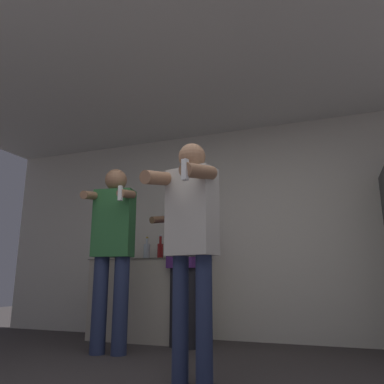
{
  "coord_description": "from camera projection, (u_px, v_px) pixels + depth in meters",
  "views": [
    {
      "loc": [
        0.95,
        -1.81,
        0.69
      ],
      "look_at": [
        0.01,
        0.72,
        1.32
      ],
      "focal_mm": 35.0,
      "sensor_mm": 36.0,
      "label": 1
    }
  ],
  "objects": [
    {
      "name": "bottle_short_whiskey",
      "position": [
        160.0,
        250.0,
        4.56
      ],
      "size": [
        0.07,
        0.07,
        0.3
      ],
      "color": "maroon",
      "rests_on": "counter"
    },
    {
      "name": "counter",
      "position": [
        150.0,
        299.0,
        4.42
      ],
      "size": [
        1.38,
        0.62,
        0.92
      ],
      "color": "#BCB29E",
      "rests_on": "ground_plane"
    },
    {
      "name": "bottle_amber_bourbon",
      "position": [
        147.0,
        251.0,
        4.62
      ],
      "size": [
        0.08,
        0.08,
        0.28
      ],
      "color": "silver",
      "rests_on": "counter"
    },
    {
      "name": "wall_back",
      "position": [
        247.0,
        229.0,
        4.52
      ],
      "size": [
        7.0,
        0.06,
        2.55
      ],
      "color": "beige",
      "rests_on": "ground_plane"
    },
    {
      "name": "person_woman_foreground",
      "position": [
        191.0,
        230.0,
        2.69
      ],
      "size": [
        0.5,
        0.53,
        1.69
      ],
      "color": "navy",
      "rests_on": "ground_plane"
    },
    {
      "name": "bottle_green_wine",
      "position": [
        120.0,
        250.0,
        4.76
      ],
      "size": [
        0.06,
        0.06,
        0.33
      ],
      "color": "silver",
      "rests_on": "counter"
    },
    {
      "name": "bottle_clear_vodka",
      "position": [
        186.0,
        250.0,
        4.44
      ],
      "size": [
        0.09,
        0.09,
        0.29
      ],
      "color": "silver",
      "rests_on": "counter"
    },
    {
      "name": "person_spectator_back",
      "position": [
        183.0,
        261.0,
        4.02
      ],
      "size": [
        0.47,
        0.54,
        1.61
      ],
      "color": "black",
      "rests_on": "ground_plane"
    },
    {
      "name": "person_man_side",
      "position": [
        113.0,
        246.0,
        3.71
      ],
      "size": [
        0.5,
        0.49,
        1.8
      ],
      "color": "navy",
      "rests_on": "ground_plane"
    },
    {
      "name": "ceiling_slab",
      "position": [
        212.0,
        78.0,
        3.6
      ],
      "size": [
        7.0,
        3.13,
        0.05
      ],
      "color": "silver",
      "rests_on": "wall_back"
    }
  ]
}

